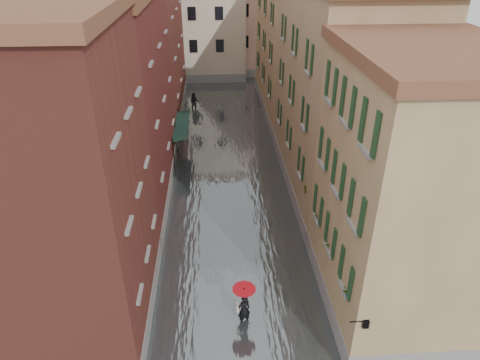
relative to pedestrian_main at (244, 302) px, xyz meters
name	(u,v)px	position (x,y,z in m)	size (l,w,h in m)	color
ground	(237,277)	(-0.15, 3.01, -1.30)	(120.00, 120.00, 0.00)	slate
floodwater	(227,161)	(-0.15, 16.01, -1.20)	(10.00, 60.00, 0.20)	#4E5557
building_left_near	(60,194)	(-7.15, 1.01, 5.20)	(6.00, 8.00, 13.00)	brown
building_left_mid	(115,105)	(-7.15, 12.01, 4.95)	(6.00, 14.00, 12.50)	#5A1E1C
building_left_far	(145,41)	(-7.15, 27.01, 5.70)	(6.00, 16.00, 14.00)	brown
building_right_near	(407,198)	(6.85, 1.01, 4.45)	(6.00, 8.00, 11.50)	olive
building_right_mid	(339,96)	(6.85, 12.01, 5.20)	(6.00, 14.00, 13.00)	#A07E61
building_right_far	(296,53)	(6.85, 27.01, 4.45)	(6.00, 16.00, 11.50)	olive
building_end_cream	(194,21)	(-3.15, 41.01, 5.20)	(12.00, 9.00, 13.00)	beige
building_end_pink	(266,22)	(5.85, 43.01, 4.70)	(10.00, 9.00, 12.00)	#CB968F
awning_near	(180,134)	(-3.64, 16.09, 1.16)	(1.09, 2.88, 2.80)	black
awning_far	(182,119)	(-3.63, 19.11, 1.17)	(1.09, 3.24, 2.80)	black
wall_lantern	(365,323)	(4.18, -2.99, 1.70)	(0.71, 0.22, 0.35)	black
window_planters	(326,226)	(3.97, 2.33, 2.21)	(0.59, 8.78, 0.84)	brown
pedestrian_main	(244,302)	(0.00, 0.00, 0.00)	(1.05, 1.05, 2.06)	black
pedestrian_far	(194,102)	(-2.97, 27.56, -0.37)	(0.91, 0.71, 1.87)	black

